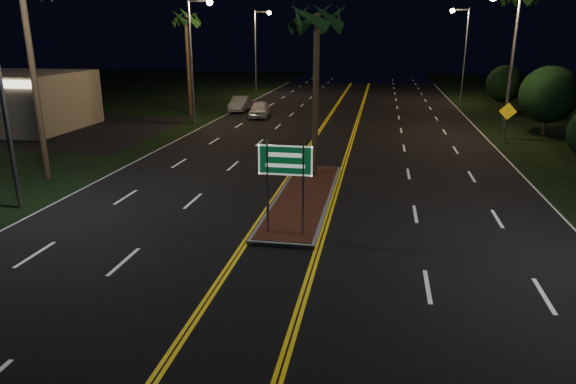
% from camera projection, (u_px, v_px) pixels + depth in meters
% --- Properties ---
extents(ground, '(120.00, 120.00, 0.00)m').
position_uv_depth(ground, '(268.00, 273.00, 14.87)').
color(ground, black).
rests_on(ground, ground).
extents(median_island, '(2.25, 10.25, 0.17)m').
position_uv_depth(median_island, '(304.00, 198.00, 21.42)').
color(median_island, gray).
rests_on(median_island, ground).
extents(highway_sign, '(1.80, 0.08, 3.20)m').
position_uv_depth(highway_sign, '(285.00, 169.00, 16.78)').
color(highway_sign, gray).
rests_on(highway_sign, ground).
extents(streetlight_left_near, '(1.91, 0.44, 9.00)m').
position_uv_depth(streetlight_left_near, '(6.00, 62.00, 18.75)').
color(streetlight_left_near, gray).
rests_on(streetlight_left_near, ground).
extents(streetlight_left_mid, '(1.91, 0.44, 9.00)m').
position_uv_depth(streetlight_left_mid, '(196.00, 47.00, 37.55)').
color(streetlight_left_mid, gray).
rests_on(streetlight_left_mid, ground).
extents(streetlight_left_far, '(1.91, 0.44, 9.00)m').
position_uv_depth(streetlight_left_far, '(259.00, 43.00, 56.34)').
color(streetlight_left_far, gray).
rests_on(streetlight_left_far, ground).
extents(streetlight_right_mid, '(1.91, 0.44, 9.00)m').
position_uv_depth(streetlight_right_mid, '(508.00, 50.00, 32.07)').
color(streetlight_right_mid, gray).
rests_on(streetlight_right_mid, ground).
extents(streetlight_right_far, '(1.91, 0.44, 9.00)m').
position_uv_depth(streetlight_right_far, '(462.00, 44.00, 50.87)').
color(streetlight_right_far, gray).
rests_on(streetlight_right_far, ground).
extents(palm_median, '(2.40, 2.40, 8.30)m').
position_uv_depth(palm_median, '(317.00, 18.00, 22.58)').
color(palm_median, '#382819').
rests_on(palm_median, ground).
extents(palm_left_far, '(2.40, 2.40, 8.80)m').
position_uv_depth(palm_left_far, '(185.00, 19.00, 41.06)').
color(palm_left_far, '#382819').
rests_on(palm_left_far, ground).
extents(shrub_mid, '(3.78, 3.78, 4.62)m').
position_uv_depth(shrub_mid, '(549.00, 95.00, 34.25)').
color(shrub_mid, '#382819').
rests_on(shrub_mid, ground).
extents(shrub_far, '(3.24, 3.24, 3.96)m').
position_uv_depth(shrub_far, '(505.00, 84.00, 45.68)').
color(shrub_far, '#382819').
rests_on(shrub_far, ground).
extents(car_near, '(2.44, 4.72, 1.51)m').
position_uv_depth(car_near, '(260.00, 108.00, 42.32)').
color(car_near, white).
rests_on(car_near, ground).
extents(car_far, '(2.04, 4.56, 1.51)m').
position_uv_depth(car_far, '(240.00, 103.00, 45.58)').
color(car_far, '#9898A0').
rests_on(car_far, ground).
extents(warning_sign, '(1.04, 0.25, 2.52)m').
position_uv_depth(warning_sign, '(507.00, 117.00, 32.05)').
color(warning_sign, gray).
rests_on(warning_sign, ground).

